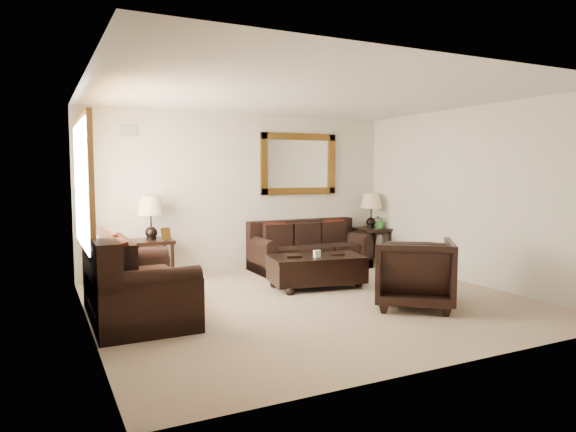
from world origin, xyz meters
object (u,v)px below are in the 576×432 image
end_table_left (151,226)px  end_table_right (371,217)px  armchair (414,269)px  loveseat (132,288)px  coffee_table (316,268)px  sofa (309,251)px

end_table_left → end_table_right: 4.11m
end_table_right → armchair: (-1.42, -2.94, -0.37)m
armchair → end_table_left: bearing=-10.0°
end_table_left → end_table_right: end_table_left is taller
loveseat → end_table_left: size_ratio=1.33×
loveseat → end_table_left: bearing=-17.7°
coffee_table → end_table_left: bearing=155.4°
loveseat → armchair: size_ratio=1.84×
armchair → coffee_table: bearing=-31.8°
sofa → end_table_right: bearing=3.0°
loveseat → armchair: bearing=-107.1°
sofa → armchair: 2.87m
coffee_table → loveseat: bearing=-160.6°
sofa → coffee_table: size_ratio=1.40×
end_table_left → armchair: 3.99m
end_table_right → armchair: 3.28m
sofa → end_table_right: (1.38, 0.07, 0.55)m
sofa → loveseat: 3.82m
coffee_table → armchair: size_ratio=1.53×
loveseat → end_table_left: end_table_left is taller
end_table_left → end_table_right: size_ratio=1.03×
end_table_right → armchair: bearing=-115.8°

